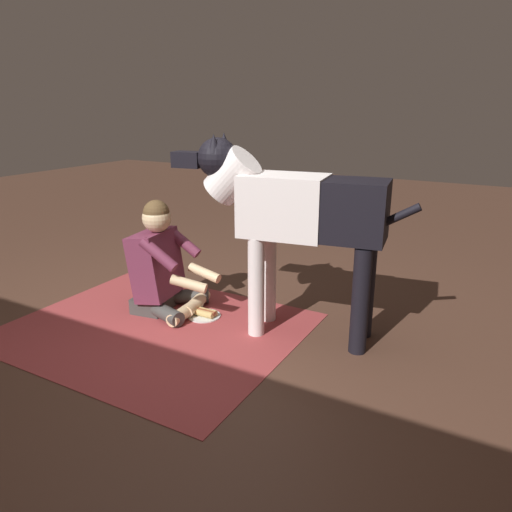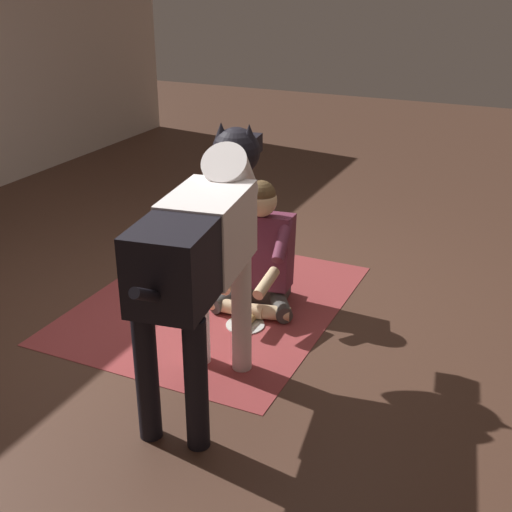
# 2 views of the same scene
# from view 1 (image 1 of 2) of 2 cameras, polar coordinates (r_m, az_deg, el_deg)

# --- Properties ---
(ground_plane) EXTENTS (16.15, 16.15, 0.00)m
(ground_plane) POSITION_cam_1_polar(r_m,az_deg,el_deg) (3.29, -9.53, -10.16)
(ground_plane) COLOR #4D3125
(area_rug) EXTENTS (1.98, 1.63, 0.01)m
(area_rug) POSITION_cam_1_polar(r_m,az_deg,el_deg) (3.51, -11.91, -8.37)
(area_rug) COLOR #973738
(area_rug) RESTS_ON ground
(person_sitting_on_floor) EXTENTS (0.67, 0.57, 0.86)m
(person_sitting_on_floor) POSITION_cam_1_polar(r_m,az_deg,el_deg) (3.66, -11.09, -1.27)
(person_sitting_on_floor) COLOR #403F3C
(person_sitting_on_floor) RESTS_ON ground
(large_dog) EXTENTS (1.63, 0.48, 1.34)m
(large_dog) POSITION_cam_1_polar(r_m,az_deg,el_deg) (3.13, 4.49, 5.21)
(large_dog) COLOR white
(large_dog) RESTS_ON ground
(hot_dog_on_plate) EXTENTS (0.25, 0.25, 0.06)m
(hot_dog_on_plate) POSITION_cam_1_polar(r_m,az_deg,el_deg) (3.63, -6.20, -6.82)
(hot_dog_on_plate) COLOR silver
(hot_dog_on_plate) RESTS_ON ground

